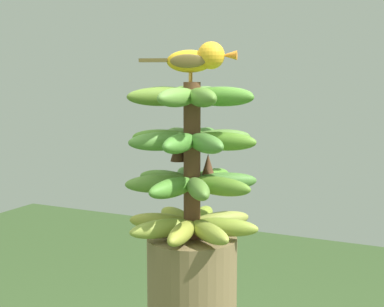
% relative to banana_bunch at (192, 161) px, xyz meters
% --- Properties ---
extents(banana_bunch, '(0.30, 0.30, 0.34)m').
position_rel_banana_bunch_xyz_m(banana_bunch, '(0.00, 0.00, 0.00)').
color(banana_bunch, brown).
rests_on(banana_bunch, banana_tree).
extents(perched_bird, '(0.08, 0.21, 0.09)m').
position_rel_banana_bunch_xyz_m(perched_bird, '(0.01, -0.01, 0.22)').
color(perched_bird, '#C68933').
rests_on(perched_bird, banana_bunch).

